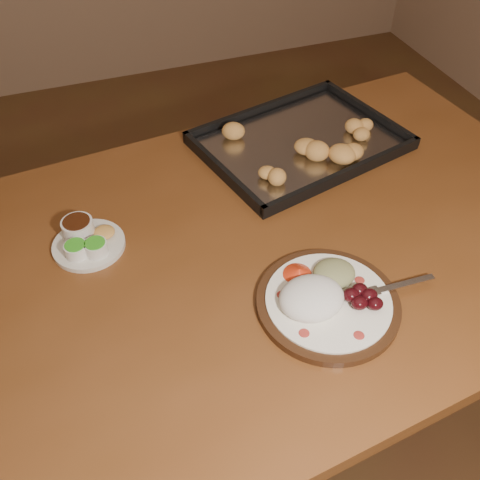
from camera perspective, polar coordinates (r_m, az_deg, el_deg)
name	(u,v)px	position (r m, az deg, el deg)	size (l,w,h in m)	color
ground	(178,368)	(1.80, -6.67, -13.45)	(4.00, 4.00, 0.00)	brown
dining_table	(249,277)	(1.15, 0.97, -4.01)	(1.59, 1.05, 0.75)	brown
dinner_plate	(325,298)	(0.98, 9.07, -6.11)	(0.34, 0.26, 0.06)	#321B0E
condiment_saucer	(86,240)	(1.11, -16.11, 0.00)	(0.14, 0.14, 0.05)	silver
baking_tray	(300,141)	(1.35, 6.44, 10.49)	(0.54, 0.45, 0.05)	black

